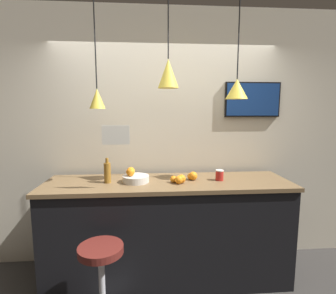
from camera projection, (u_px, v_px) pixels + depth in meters
The scene contains 12 objects.
back_wall at pixel (165, 138), 3.05m from camera, with size 8.00×0.06×2.90m.
service_counter at pixel (168, 230), 2.73m from camera, with size 2.48×0.69×1.06m.
bar_stool at pixel (102, 275), 2.09m from camera, with size 0.42×0.42×0.71m.
fruit_bowl at pixel (135, 177), 2.61m from camera, with size 0.27×0.27×0.15m.
orange_pile at pixel (184, 178), 2.62m from camera, with size 0.29×0.22×0.09m.
juice_bottle at pixel (107, 172), 2.58m from camera, with size 0.07×0.07×0.25m.
spread_jar at pixel (219, 175), 2.68m from camera, with size 0.08×0.08×0.11m.
pendant_lamp_left at pixel (97, 97), 2.45m from camera, with size 0.15×0.15×1.02m.
pendant_lamp_middle at pixel (168, 73), 2.47m from camera, with size 0.20×0.20×0.82m.
pendant_lamp_right at pixel (237, 89), 2.55m from camera, with size 0.22×0.22×0.92m.
mounted_tv at pixel (252, 100), 3.01m from camera, with size 0.64×0.04×0.39m.
hanging_menu_board at pixel (116, 135), 2.29m from camera, with size 0.24×0.01×0.17m.
Camera 1 is at (-0.20, -1.95, 1.78)m, focal length 28.00 mm.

